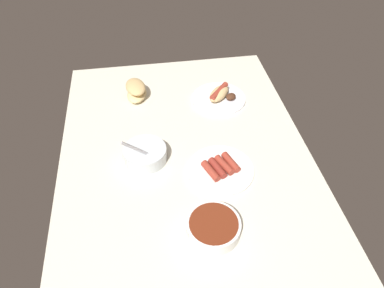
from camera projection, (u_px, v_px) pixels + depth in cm
name	position (u px, v px, depth cm)	size (l,w,h in cm)	color
ground_plane	(185.00, 152.00, 130.94)	(120.00, 90.00, 3.00)	silver
bowl_chili	(213.00, 227.00, 103.26)	(16.05, 16.05, 4.93)	white
bread_stack	(136.00, 90.00, 149.73)	(13.97, 10.42, 7.20)	#E5C689
plate_hotdog_assembled	(219.00, 96.00, 149.84)	(22.83, 22.83, 5.61)	white
bowl_coleslaw	(145.00, 154.00, 124.12)	(15.13, 15.13, 14.85)	silver
plate_sausages	(221.00, 169.00, 121.67)	(23.14, 23.14, 3.49)	white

